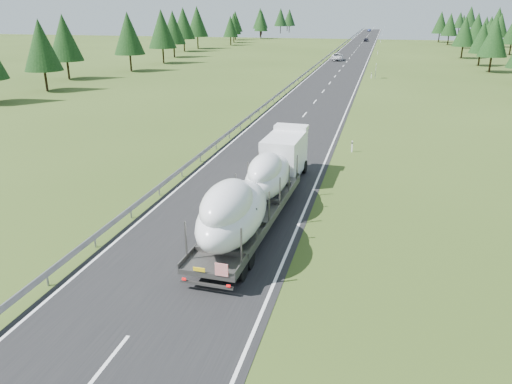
% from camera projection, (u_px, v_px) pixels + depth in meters
% --- Properties ---
extents(ground, '(400.00, 400.00, 0.00)m').
position_uv_depth(ground, '(108.00, 362.00, 17.76)').
color(ground, '#304416').
rests_on(ground, ground).
extents(road_surface, '(10.00, 400.00, 0.02)m').
position_uv_depth(road_surface, '(344.00, 65.00, 108.69)').
color(road_surface, black).
rests_on(road_surface, ground).
extents(guardrail, '(0.10, 400.00, 0.76)m').
position_uv_depth(guardrail, '(320.00, 62.00, 109.65)').
color(guardrail, slate).
rests_on(guardrail, ground).
extents(marker_posts, '(0.13, 350.08, 1.00)m').
position_uv_depth(marker_posts, '(379.00, 46.00, 157.04)').
color(marker_posts, silver).
rests_on(marker_posts, ground).
extents(highway_sign, '(0.08, 0.90, 2.60)m').
position_uv_depth(highway_sign, '(376.00, 68.00, 88.23)').
color(highway_sign, slate).
rests_on(highway_sign, ground).
extents(tree_line_left, '(14.93, 302.56, 12.39)m').
position_uv_depth(tree_line_left, '(182.00, 27.00, 130.02)').
color(tree_line_left, black).
rests_on(tree_line_left, ground).
extents(boat_truck, '(3.23, 19.18, 4.21)m').
position_uv_depth(boat_truck, '(258.00, 186.00, 28.74)').
color(boat_truck, white).
rests_on(boat_truck, ground).
extents(distant_van, '(3.10, 6.03, 1.63)m').
position_uv_depth(distant_van, '(337.00, 57.00, 118.74)').
color(distant_van, silver).
rests_on(distant_van, ground).
extents(distant_car_dark, '(1.83, 3.89, 1.29)m').
position_uv_depth(distant_car_dark, '(366.00, 40.00, 186.09)').
color(distant_car_dark, black).
rests_on(distant_car_dark, ground).
extents(distant_car_blue, '(1.72, 4.07, 1.31)m').
position_uv_depth(distant_car_blue, '(369.00, 30.00, 263.36)').
color(distant_car_blue, '#192146').
rests_on(distant_car_blue, ground).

